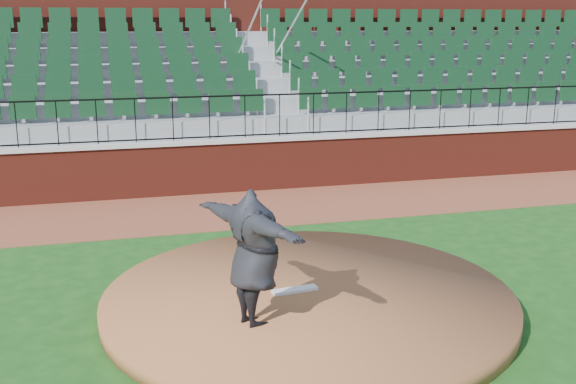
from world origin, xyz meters
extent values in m
plane|color=#164413|center=(0.00, 0.00, 0.00)|extent=(90.00, 90.00, 0.00)
cube|color=brown|center=(0.00, 5.40, 0.01)|extent=(34.00, 3.20, 0.01)
cube|color=maroon|center=(0.00, 7.00, 0.60)|extent=(34.00, 0.35, 1.20)
cube|color=#B7B7B7|center=(0.00, 7.00, 1.25)|extent=(34.00, 0.45, 0.10)
cube|color=maroon|center=(0.00, 12.52, 2.75)|extent=(34.00, 0.50, 5.50)
cylinder|color=brown|center=(-0.16, -0.20, 0.12)|extent=(5.85, 5.85, 0.25)
cube|color=silver|center=(-0.34, -0.14, 0.27)|extent=(0.68, 0.24, 0.04)
imported|color=black|center=(-1.13, -1.03, 1.14)|extent=(1.37, 2.24, 1.77)
camera|label=1|loc=(-2.84, -9.01, 4.01)|focal=42.96mm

